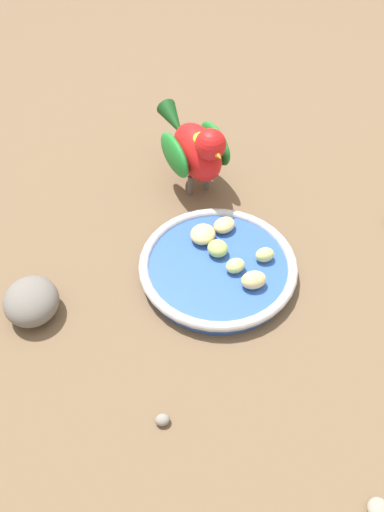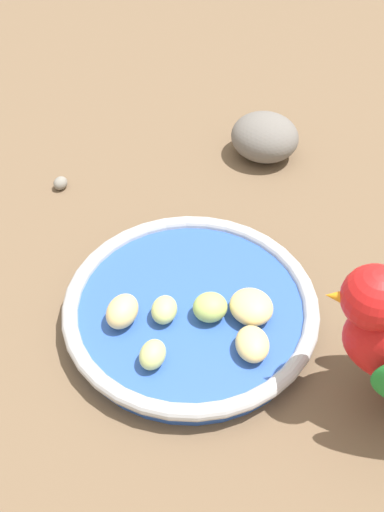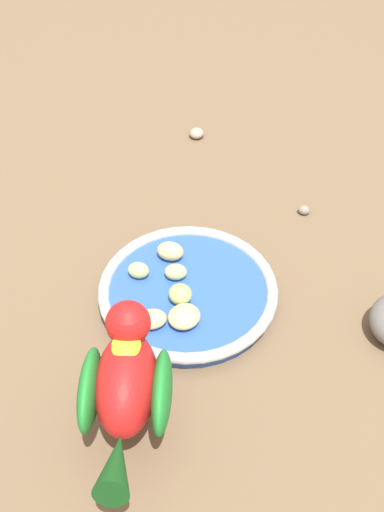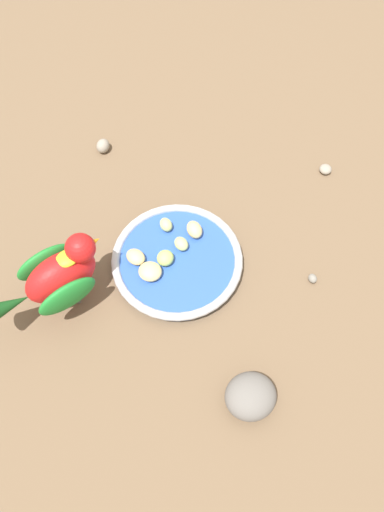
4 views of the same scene
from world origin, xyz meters
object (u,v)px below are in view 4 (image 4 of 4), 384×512
at_px(apple_piece_5, 150,271).
at_px(pebble_1, 103,146).
at_px(feeding_bowl, 177,261).
at_px(apple_piece_4, 166,225).
at_px(apple_piece_1, 182,243).
at_px(pebble_0, 313,278).
at_px(apple_piece_3, 136,257).
at_px(apple_piece_0, 165,258).
at_px(apple_piece_2, 195,230).
at_px(pebble_2, 325,169).
at_px(rock_large, 251,396).
at_px(parrot, 58,276).

distance_m(apple_piece_5, pebble_1, 0.31).
height_order(feeding_bowl, apple_piece_4, apple_piece_4).
bearing_deg(apple_piece_5, feeding_bowl, -126.60).
height_order(apple_piece_1, pebble_0, apple_piece_1).
bearing_deg(apple_piece_3, apple_piece_0, -163.17).
distance_m(feeding_bowl, apple_piece_3, 0.07).
bearing_deg(apple_piece_2, apple_piece_4, 7.26).
bearing_deg(pebble_1, apple_piece_5, 130.40).
bearing_deg(feeding_bowl, apple_piece_4, -52.30).
bearing_deg(pebble_1, apple_piece_1, 144.36).
bearing_deg(apple_piece_4, apple_piece_2, -172.74).
bearing_deg(apple_piece_5, pebble_2, -124.41).
relative_size(apple_piece_2, pebble_2, 1.47).
bearing_deg(apple_piece_2, rock_large, 126.02).
bearing_deg(apple_piece_2, apple_piece_5, 67.39).
bearing_deg(pebble_1, rock_large, 138.20).
distance_m(apple_piece_0, apple_piece_4, 0.07).
bearing_deg(apple_piece_3, apple_piece_4, -107.56).
height_order(apple_piece_2, parrot, parrot).
bearing_deg(parrot, feeding_bowl, -16.52).
bearing_deg(rock_large, apple_piece_1, -48.02).
relative_size(apple_piece_1, pebble_2, 1.19).
height_order(pebble_0, pebble_2, pebble_2).
bearing_deg(pebble_0, apple_piece_0, 14.08).
bearing_deg(pebble_1, apple_piece_2, 151.27).
height_order(apple_piece_0, rock_large, rock_large).
bearing_deg(apple_piece_2, parrot, 48.68).
xyz_separation_m(apple_piece_1, pebble_2, (-0.20, -0.26, -0.02)).
height_order(feeding_bowl, pebble_0, feeding_bowl).
bearing_deg(apple_piece_4, apple_piece_5, 95.57).
distance_m(apple_piece_1, rock_large, 0.28).
height_order(feeding_bowl, pebble_1, feeding_bowl).
distance_m(feeding_bowl, apple_piece_5, 0.06).
height_order(feeding_bowl, apple_piece_1, apple_piece_1).
height_order(apple_piece_1, apple_piece_5, apple_piece_5).
relative_size(apple_piece_3, apple_piece_5, 0.89).
height_order(apple_piece_2, apple_piece_3, apple_piece_2).
relative_size(feeding_bowl, apple_piece_0, 7.53).
relative_size(apple_piece_2, apple_piece_3, 0.99).
bearing_deg(apple_piece_3, parrot, 49.45).
bearing_deg(parrot, pebble_2, -5.78).
distance_m(apple_piece_2, rock_large, 0.30).
xyz_separation_m(feeding_bowl, apple_piece_3, (0.07, 0.02, 0.02)).
height_order(pebble_1, pebble_2, pebble_1).
bearing_deg(pebble_0, apple_piece_5, 19.87).
relative_size(apple_piece_0, apple_piece_5, 0.76).
bearing_deg(pebble_2, apple_piece_3, 50.29).
distance_m(apple_piece_0, apple_piece_5, 0.04).
relative_size(apple_piece_1, apple_piece_2, 0.81).
xyz_separation_m(apple_piece_1, rock_large, (-0.19, 0.21, -0.00)).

